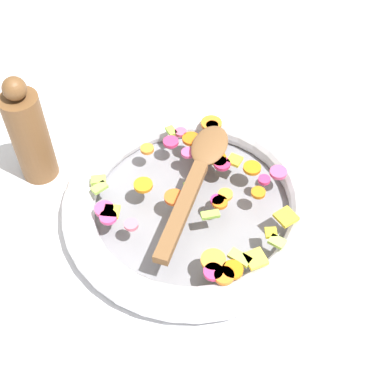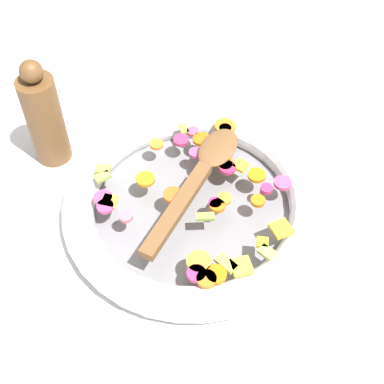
% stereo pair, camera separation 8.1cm
% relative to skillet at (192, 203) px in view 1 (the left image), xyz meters
% --- Properties ---
extents(ground_plane, '(4.00, 4.00, 0.00)m').
position_rel_skillet_xyz_m(ground_plane, '(0.00, 0.00, -0.02)').
color(ground_plane, silver).
extents(skillet, '(0.40, 0.40, 0.05)m').
position_rel_skillet_xyz_m(skillet, '(0.00, 0.00, 0.00)').
color(skillet, slate).
rests_on(skillet, ground_plane).
extents(chopped_vegetables, '(0.32, 0.33, 0.01)m').
position_rel_skillet_xyz_m(chopped_vegetables, '(-0.02, 0.00, 0.03)').
color(chopped_vegetables, orange).
rests_on(chopped_vegetables, skillet).
extents(wooden_spoon, '(0.08, 0.28, 0.01)m').
position_rel_skillet_xyz_m(wooden_spoon, '(-0.00, -0.03, 0.04)').
color(wooden_spoon, brown).
rests_on(wooden_spoon, chopped_vegetables).
extents(pepper_mill, '(0.06, 0.06, 0.20)m').
position_rel_skillet_xyz_m(pepper_mill, '(0.26, -0.05, 0.07)').
color(pepper_mill, brown).
rests_on(pepper_mill, ground_plane).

